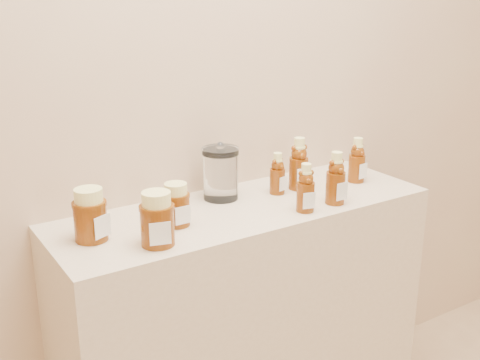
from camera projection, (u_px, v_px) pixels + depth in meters
wall_back at (210, 51)px, 1.86m from camera, size 3.50×0.02×2.70m
display_table at (244, 333)px, 1.99m from camera, size 1.20×0.40×0.90m
bear_bottle_back_left at (277, 171)px, 1.93m from camera, size 0.06×0.06×0.15m
bear_bottle_back_mid at (299, 160)px, 1.97m from camera, size 0.08×0.08×0.20m
bear_bottle_back_right at (357, 157)px, 2.05m from camera, size 0.07×0.07×0.18m
bear_bottle_front_left at (306, 185)px, 1.78m from camera, size 0.07×0.07×0.17m
bear_bottle_front_right at (336, 175)px, 1.84m from camera, size 0.06×0.06×0.19m
honey_jar_left at (90, 215)px, 1.58m from camera, size 0.12×0.12×0.14m
honey_jar_back at (176, 204)px, 1.69m from camera, size 0.08×0.08×0.12m
honey_jar_front at (157, 219)px, 1.55m from camera, size 0.12×0.12×0.15m
glass_canister at (221, 171)px, 1.89m from camera, size 0.14×0.14×0.18m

